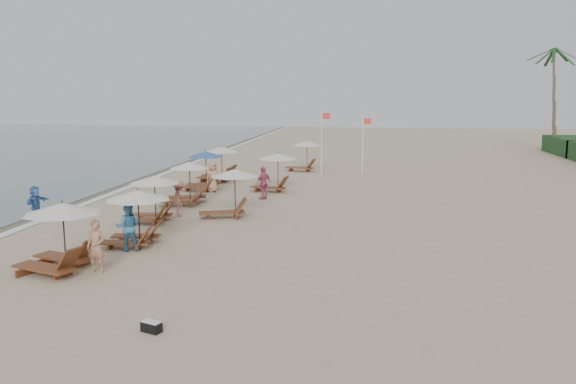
# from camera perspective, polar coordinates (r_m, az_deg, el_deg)

# --- Properties ---
(ground) EXTENTS (160.00, 160.00, 0.00)m
(ground) POSITION_cam_1_polar(r_m,az_deg,el_deg) (21.64, -1.14, -5.42)
(ground) COLOR tan
(ground) RESTS_ON ground
(wet_sand_band) EXTENTS (3.20, 140.00, 0.01)m
(wet_sand_band) POSITION_cam_1_polar(r_m,az_deg,el_deg) (34.96, -18.99, -0.17)
(wet_sand_band) COLOR #6B5E4C
(wet_sand_band) RESTS_ON ground
(foam_line) EXTENTS (0.50, 140.00, 0.02)m
(foam_line) POSITION_cam_1_polar(r_m,az_deg,el_deg) (34.38, -17.06, -0.21)
(foam_line) COLOR white
(foam_line) RESTS_ON ground
(lounger_station_0) EXTENTS (2.81, 2.55, 2.23)m
(lounger_station_0) POSITION_cam_1_polar(r_m,az_deg,el_deg) (19.89, -21.72, -4.15)
(lounger_station_0) COLOR brown
(lounger_station_0) RESTS_ON ground
(lounger_station_1) EXTENTS (2.58, 2.42, 2.10)m
(lounger_station_1) POSITION_cam_1_polar(r_m,az_deg,el_deg) (22.32, -14.86, -2.18)
(lounger_station_1) COLOR brown
(lounger_station_1) RESTS_ON ground
(lounger_station_2) EXTENTS (2.45, 2.23, 2.09)m
(lounger_station_2) POSITION_cam_1_polar(r_m,az_deg,el_deg) (26.25, -13.29, -0.50)
(lounger_station_2) COLOR brown
(lounger_station_2) RESTS_ON ground
(lounger_station_3) EXTENTS (2.64, 2.54, 2.21)m
(lounger_station_3) POSITION_cam_1_polar(r_m,az_deg,el_deg) (30.29, -10.12, 0.64)
(lounger_station_3) COLOR brown
(lounger_station_3) RESTS_ON ground
(lounger_station_4) EXTENTS (2.51, 2.11, 2.32)m
(lounger_station_4) POSITION_cam_1_polar(r_m,az_deg,el_deg) (34.58, -8.43, 1.97)
(lounger_station_4) COLOR brown
(lounger_station_4) RESTS_ON ground
(lounger_station_5) EXTENTS (2.85, 2.49, 2.25)m
(lounger_station_5) POSITION_cam_1_polar(r_m,az_deg,el_deg) (38.09, -6.91, 2.66)
(lounger_station_5) COLOR brown
(lounger_station_5) RESTS_ON ground
(inland_station_0) EXTENTS (2.82, 2.25, 2.22)m
(inland_station_0) POSITION_cam_1_polar(r_m,az_deg,el_deg) (26.64, -5.83, 0.28)
(inland_station_0) COLOR brown
(inland_station_0) RESTS_ON ground
(inland_station_1) EXTENTS (2.80, 2.24, 2.22)m
(inland_station_1) POSITION_cam_1_polar(r_m,az_deg,el_deg) (33.68, -1.45, 2.28)
(inland_station_1) COLOR brown
(inland_station_1) RESTS_ON ground
(inland_station_2) EXTENTS (2.81, 2.24, 2.22)m
(inland_station_2) POSITION_cam_1_polar(r_m,az_deg,el_deg) (42.73, 1.53, 3.82)
(inland_station_2) COLOR brown
(inland_station_2) RESTS_ON ground
(beachgoer_near) EXTENTS (0.65, 0.45, 1.70)m
(beachgoer_near) POSITION_cam_1_polar(r_m,az_deg,el_deg) (19.33, -18.30, -5.13)
(beachgoer_near) COLOR #AC755D
(beachgoer_near) RESTS_ON ground
(beachgoer_mid_a) EXTENTS (1.03, 0.90, 1.77)m
(beachgoer_mid_a) POSITION_cam_1_polar(r_m,az_deg,el_deg) (21.72, -15.43, -3.30)
(beachgoer_mid_a) COLOR teal
(beachgoer_mid_a) RESTS_ON ground
(beachgoer_mid_b) EXTENTS (1.01, 1.22, 1.64)m
(beachgoer_mid_b) POSITION_cam_1_polar(r_m,az_deg,el_deg) (27.30, -10.62, -0.68)
(beachgoer_mid_b) COLOR #94564B
(beachgoer_mid_b) RESTS_ON ground
(beachgoer_far_a) EXTENTS (0.94, 1.11, 1.78)m
(beachgoer_far_a) POSITION_cam_1_polar(r_m,az_deg,el_deg) (31.19, -2.40, 0.88)
(beachgoer_far_a) COLOR #B6496B
(beachgoer_far_a) RESTS_ON ground
(beachgoer_far_b) EXTENTS (1.00, 0.98, 1.74)m
(beachgoer_far_b) POSITION_cam_1_polar(r_m,az_deg,el_deg) (33.77, -7.36, 1.44)
(beachgoer_far_b) COLOR tan
(beachgoer_far_b) RESTS_ON ground
(waterline_walker) EXTENTS (0.60, 1.44, 1.51)m
(waterline_walker) POSITION_cam_1_polar(r_m,az_deg,el_deg) (28.71, -23.51, -0.94)
(waterline_walker) COLOR #3662A2
(waterline_walker) RESTS_ON ground
(duffel_bag) EXTENTS (0.54, 0.40, 0.27)m
(duffel_bag) POSITION_cam_1_polar(r_m,az_deg,el_deg) (14.55, -13.26, -12.71)
(duffel_bag) COLOR black
(duffel_bag) RESTS_ON ground
(flag_pole_near) EXTENTS (0.60, 0.08, 4.57)m
(flag_pole_near) POSITION_cam_1_polar(r_m,az_deg,el_deg) (39.32, 3.37, 5.07)
(flag_pole_near) COLOR silver
(flag_pole_near) RESTS_ON ground
(flag_pole_far) EXTENTS (0.60, 0.08, 4.12)m
(flag_pole_far) POSITION_cam_1_polar(r_m,az_deg,el_deg) (41.62, 7.40, 4.93)
(flag_pole_far) COLOR silver
(flag_pole_far) RESTS_ON ground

